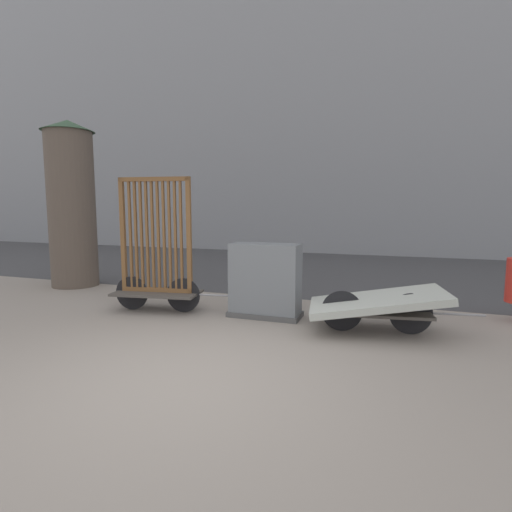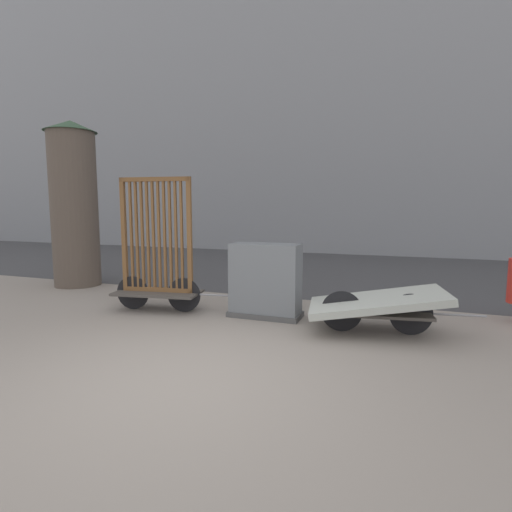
% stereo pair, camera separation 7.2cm
% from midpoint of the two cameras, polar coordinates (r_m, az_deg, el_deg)
% --- Properties ---
extents(ground_plane, '(60.00, 60.00, 0.00)m').
position_cam_midpoint_polar(ground_plane, '(4.24, -11.79, -17.27)').
color(ground_plane, gray).
extents(road_strip, '(56.00, 7.89, 0.01)m').
position_cam_midpoint_polar(road_strip, '(11.54, 9.20, -1.83)').
color(road_strip, '#424244').
rests_on(road_strip, ground_plane).
extents(building_facade, '(48.00, 4.00, 15.32)m').
position_cam_midpoint_polar(building_facade, '(18.29, 13.49, 25.58)').
color(building_facade, gray).
rests_on(building_facade, ground_plane).
extents(bike_cart_with_bedframe, '(2.15, 0.89, 2.23)m').
position_cam_midpoint_polar(bike_cart_with_bedframe, '(6.88, -14.29, -1.14)').
color(bike_cart_with_bedframe, '#4C4742').
rests_on(bike_cart_with_bedframe, ground_plane).
extents(bike_cart_with_mattress, '(2.37, 1.34, 0.63)m').
position_cam_midpoint_polar(bike_cart_with_mattress, '(5.80, 16.47, -6.55)').
color(bike_cart_with_mattress, '#4C4742').
rests_on(bike_cart_with_mattress, ground_plane).
extents(utility_cabinet, '(1.15, 0.52, 1.17)m').
position_cam_midpoint_polar(utility_cabinet, '(6.34, 1.00, -3.88)').
color(utility_cabinet, '#4C4C4C').
rests_on(utility_cabinet, ground_plane).
extents(advertising_column, '(1.11, 1.11, 3.61)m').
position_cam_midpoint_polar(advertising_column, '(9.73, -25.03, 6.83)').
color(advertising_column, brown).
rests_on(advertising_column, ground_plane).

